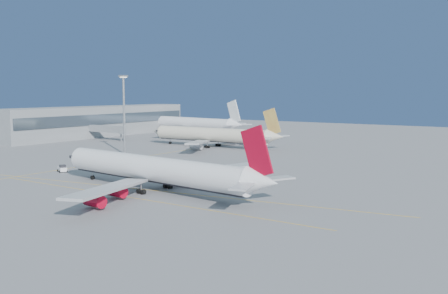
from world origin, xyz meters
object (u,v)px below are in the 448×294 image
airliner_third (193,124)px  airliner_etihad (214,135)px  airliner_virgin (156,170)px  pushback_tug (62,169)px  light_mast (124,108)px

airliner_third → airliner_etihad: bearing=-37.0°
airliner_third → airliner_virgin: bearing=-47.8°
pushback_tug → light_mast: (-13.64, 38.11, 15.71)m
pushback_tug → light_mast: bearing=135.2°
airliner_etihad → pushback_tug: airliner_etihad is taller
airliner_virgin → pushback_tug: bearing=177.4°
light_mast → airliner_virgin: bearing=-39.3°
pushback_tug → airliner_etihad: bearing=115.9°
airliner_virgin → airliner_third: airliner_third is taller
airliner_etihad → airliner_third: 63.45m
airliner_etihad → light_mast: light_mast is taller
airliner_third → pushback_tug: (45.37, -119.87, -4.64)m
airliner_virgin → airliner_third: (-85.65, 125.95, 0.66)m
pushback_tug → light_mast: size_ratio=0.15×
airliner_etihad → airliner_third: bearing=133.8°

